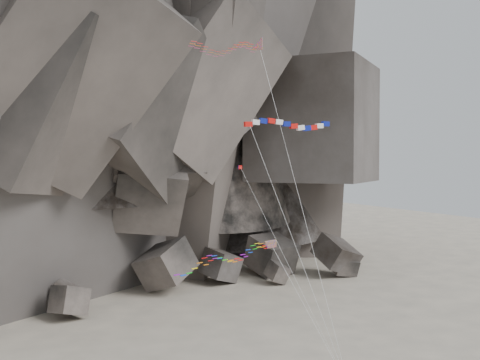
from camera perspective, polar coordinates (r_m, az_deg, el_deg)
headland at (r=119.55m, az=-18.25°, el=12.33°), size 110.00×70.00×84.00m
boulder_field at (r=92.15m, az=-7.50°, el=-9.74°), size 85.21×18.21×8.97m
delta_kite at (r=57.83m, az=-1.58°, el=12.43°), size 10.57×11.53×32.57m
banner_kite at (r=56.83m, az=4.66°, el=5.12°), size 8.48×8.01×24.38m
parafoil_kite at (r=54.78m, az=-1.68°, el=-7.40°), size 14.40×8.55×12.66m
pennant_kite at (r=57.72m, az=2.17°, el=-3.17°), size 4.72×10.79×19.85m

